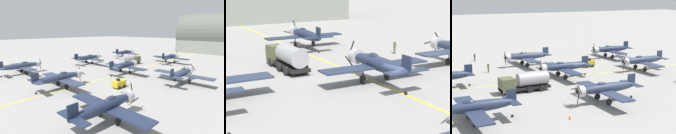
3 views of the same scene
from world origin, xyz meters
The scene contains 14 objects.
ground_plane centered at (0.00, 0.00, 0.00)m, with size 400.00×400.00×0.00m, color gray.
taxiway_stripe centered at (0.00, 0.00, 0.00)m, with size 0.30×160.00×0.01m, color yellow.
airplane_far_center centered at (1.65, 24.39, 2.01)m, with size 12.00×9.98×3.75m.
airplane_near_left centered at (-17.80, -14.75, 2.01)m, with size 12.00×9.98×3.65m.
airplane_mid_right centered at (13.60, 4.97, 2.01)m, with size 12.00×9.98×3.65m.
airplane_far_left centered at (-16.68, 23.40, 2.01)m, with size 12.00×9.98×3.80m.
airplane_mid_center centered at (0.01, 3.09, 2.01)m, with size 12.00×9.98×3.70m.
airplane_near_right centered at (13.72, -16.42, 2.01)m, with size 12.00×9.98×3.77m.
airplane_near_center centered at (-1.26, -13.78, 2.01)m, with size 12.00×9.98×3.65m.
airplane_mid_left centered at (-16.43, 4.87, 2.01)m, with size 12.00×9.98×3.65m.
fuel_tanker centered at (-5.79, 12.91, 1.51)m, with size 2.68×8.00×2.98m.
tow_tractor centered at (6.43, -5.99, 0.79)m, with size 1.57×2.60×1.79m.
ground_crew_inspecting centered at (10.58, 14.03, 1.02)m, with size 0.41×0.41×1.87m.
traffic_cone centered at (-20.58, 12.78, 0.28)m, with size 0.36×0.36×0.55m, color orange.
Camera 1 is at (27.23, -29.50, 10.55)m, focal length 28.00 mm.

